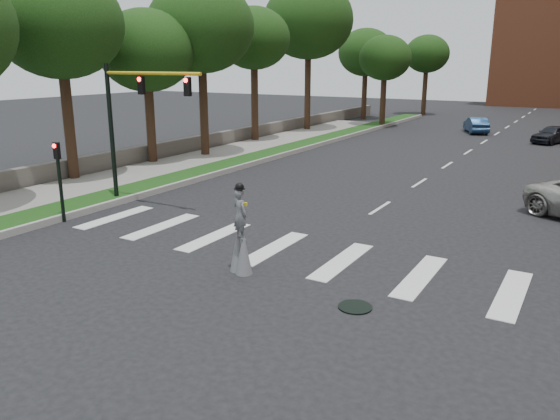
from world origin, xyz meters
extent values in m
plane|color=black|center=(0.00, 0.00, 0.00)|extent=(160.00, 160.00, 0.00)
cube|color=#143B11|center=(-11.50, 20.00, 0.12)|extent=(2.00, 60.00, 0.25)
cube|color=#989892|center=(-10.45, 20.00, 0.14)|extent=(0.20, 60.00, 0.28)
cube|color=gray|center=(-14.50, 10.00, 0.09)|extent=(4.00, 60.00, 0.18)
cube|color=#56514A|center=(-17.00, 22.00, 0.55)|extent=(0.50, 56.00, 1.10)
cylinder|color=black|center=(3.00, -2.00, 0.02)|extent=(0.90, 0.90, 0.04)
cylinder|color=black|center=(-11.00, 3.00, 3.10)|extent=(0.20, 0.20, 6.20)
cylinder|color=gold|center=(-8.40, 3.00, 5.80)|extent=(5.20, 0.14, 0.14)
cube|color=black|center=(-9.00, 3.00, 5.30)|extent=(0.28, 0.18, 0.75)
cylinder|color=#FF0C0C|center=(-9.00, 2.90, 5.55)|extent=(0.18, 0.06, 0.18)
cube|color=black|center=(-6.50, 3.00, 5.30)|extent=(0.28, 0.18, 0.75)
cylinder|color=#FF0C0C|center=(-6.50, 2.90, 5.55)|extent=(0.18, 0.06, 0.18)
cylinder|color=black|center=(-10.30, -0.50, 1.50)|extent=(0.14, 0.14, 3.00)
cube|color=black|center=(-10.30, -0.50, 2.90)|extent=(0.25, 0.16, 0.65)
cylinder|color=#FF0C0C|center=(-10.30, -0.60, 3.10)|extent=(0.16, 0.05, 0.16)
cylinder|color=#301E13|center=(-0.87, -1.48, 0.53)|extent=(0.07, 0.07, 1.06)
cylinder|color=#301E13|center=(-1.16, -1.36, 0.53)|extent=(0.07, 0.07, 1.06)
cone|color=#5C5C60|center=(-0.87, -1.48, 0.67)|extent=(0.52, 0.52, 1.33)
cone|color=#5C5C60|center=(-1.16, -1.36, 0.67)|extent=(0.52, 0.52, 1.33)
imported|color=#5C5C60|center=(-1.02, -1.42, 1.85)|extent=(0.67, 0.57, 1.56)
sphere|color=black|center=(-1.02, -1.42, 2.69)|extent=(0.26, 0.26, 0.26)
cylinder|color=black|center=(-1.02, -1.42, 2.64)|extent=(0.34, 0.34, 0.02)
cube|color=yellow|center=(-0.96, -1.29, 2.28)|extent=(0.22, 0.05, 0.10)
imported|color=black|center=(4.77, 33.90, 0.71)|extent=(3.20, 4.49, 1.42)
imported|color=navy|center=(-1.80, 37.62, 0.71)|extent=(3.08, 4.56, 1.42)
cylinder|color=#301E13|center=(-16.39, 5.06, 3.25)|extent=(0.56, 0.56, 6.50)
ellipsoid|color=black|center=(-16.39, 5.06, 8.12)|extent=(6.49, 6.49, 5.52)
cylinder|color=#301E13|center=(-15.09, 14.92, 3.36)|extent=(0.56, 0.56, 6.71)
ellipsoid|color=black|center=(-15.09, 14.92, 8.44)|extent=(6.90, 6.90, 5.87)
cylinder|color=#301E13|center=(-16.06, 22.68, 3.31)|extent=(0.56, 0.56, 6.62)
ellipsoid|color=black|center=(-16.06, 22.68, 8.02)|extent=(5.60, 5.60, 4.76)
cylinder|color=#301E13|center=(-15.80, 31.29, 3.92)|extent=(0.56, 0.56, 7.85)
ellipsoid|color=black|center=(-15.80, 31.29, 9.86)|extent=(8.04, 8.04, 6.84)
cylinder|color=#301E13|center=(-15.35, 44.22, 2.87)|extent=(0.56, 0.56, 5.75)
ellipsoid|color=black|center=(-15.35, 44.22, 7.27)|extent=(6.08, 6.08, 5.17)
cylinder|color=#301E13|center=(-10.89, 37.97, 2.68)|extent=(0.56, 0.56, 5.37)
ellipsoid|color=black|center=(-10.89, 37.97, 6.63)|extent=(5.06, 5.06, 4.30)
cylinder|color=#301E13|center=(-10.97, 52.70, 2.94)|extent=(0.56, 0.56, 5.88)
ellipsoid|color=black|center=(-10.97, 52.70, 7.18)|extent=(5.22, 5.22, 4.44)
cylinder|color=#301E13|center=(-16.26, 11.04, 2.74)|extent=(0.56, 0.56, 5.47)
ellipsoid|color=black|center=(-16.26, 11.04, 6.92)|extent=(5.77, 5.77, 4.91)
camera|label=1|loc=(7.94, -14.38, 6.26)|focal=35.00mm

